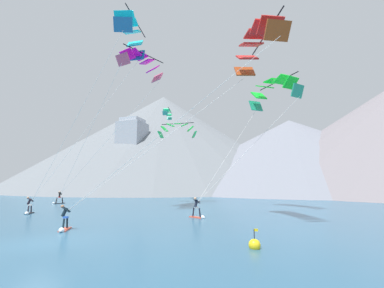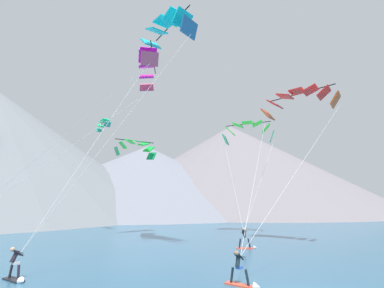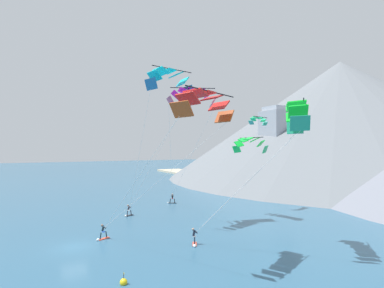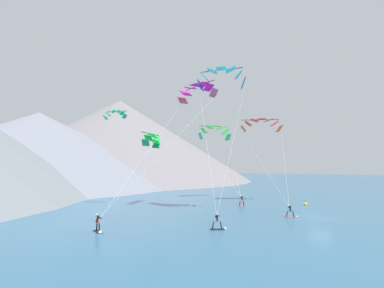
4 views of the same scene
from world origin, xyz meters
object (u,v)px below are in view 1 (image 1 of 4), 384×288
object	(u,v)px
race_marker_buoy	(255,245)
parafoil_kite_near_trail	(130,32)
kitesurfer_near_trail	(29,209)
parafoil_kite_distant_high_outer	(168,113)
kitesurfer_far_left	(64,223)
parafoil_kite_near_lead	(274,89)
parafoil_kite_distant_low_drift	(177,128)
kitesurfer_near_lead	(198,211)
kitesurfer_mid_center	(58,199)
parafoil_kite_far_left	(257,44)
parafoil_kite_mid_center	(140,63)

from	to	relation	value
race_marker_buoy	parafoil_kite_near_trail	bearing A→B (deg)	144.48
kitesurfer_near_trail	parafoil_kite_distant_high_outer	distance (m)	25.23
kitesurfer_near_trail	kitesurfer_far_left	xyz separation A→B (m)	(9.81, -5.73, -0.02)
kitesurfer_far_left	parafoil_kite_near_lead	distance (m)	24.21
parafoil_kite_distant_low_drift	parafoil_kite_near_lead	bearing A→B (deg)	-21.39
kitesurfer_near_lead	kitesurfer_far_left	world-z (taller)	kitesurfer_near_lead
kitesurfer_mid_center	parafoil_kite_near_trail	bearing A→B (deg)	-25.00
kitesurfer_near_lead	parafoil_kite_near_lead	world-z (taller)	parafoil_kite_near_lead
kitesurfer_near_lead	parafoil_kite_distant_low_drift	bearing A→B (deg)	118.29
parafoil_kite_distant_low_drift	kitesurfer_near_lead	bearing A→B (deg)	-61.71
kitesurfer_near_lead	kitesurfer_near_trail	bearing A→B (deg)	-171.62
parafoil_kite_far_left	parafoil_kite_distant_low_drift	xyz separation A→B (m)	(-12.45, 14.89, -3.14)
parafoil_kite_near_trail	parafoil_kite_distant_high_outer	bearing A→B (deg)	99.37
kitesurfer_mid_center	parafoil_kite_distant_low_drift	world-z (taller)	parafoil_kite_distant_low_drift
kitesurfer_far_left	race_marker_buoy	xyz separation A→B (m)	(11.89, -0.74, -0.31)
parafoil_kite_near_lead	parafoil_kite_distant_high_outer	world-z (taller)	parafoil_kite_distant_high_outer
kitesurfer_near_lead	parafoil_kite_near_trail	world-z (taller)	parafoil_kite_near_trail
kitesurfer_mid_center	parafoil_kite_distant_high_outer	distance (m)	21.23
parafoil_kite_far_left	race_marker_buoy	world-z (taller)	parafoil_kite_far_left
parafoil_kite_near_trail	parafoil_kite_distant_low_drift	bearing A→B (deg)	86.24
parafoil_kite_far_left	parafoil_kite_distant_low_drift	distance (m)	19.66
parafoil_kite_distant_low_drift	race_marker_buoy	bearing A→B (deg)	-60.49
parafoil_kite_mid_center	parafoil_kite_near_trail	bearing A→B (deg)	-79.79
kitesurfer_far_left	race_marker_buoy	world-z (taller)	kitesurfer_far_left
parafoil_kite_near_trail	parafoil_kite_far_left	size ratio (longest dim) A/B	1.31
kitesurfer_mid_center	race_marker_buoy	xyz separation A→B (m)	(28.04, -16.32, -0.42)
kitesurfer_near_lead	parafoil_kite_far_left	size ratio (longest dim) A/B	0.13
kitesurfer_far_left	parafoil_kite_far_left	size ratio (longest dim) A/B	0.12
parafoil_kite_near_lead	parafoil_kite_mid_center	bearing A→B (deg)	-167.27
parafoil_kite_distant_high_outer	race_marker_buoy	bearing A→B (deg)	-58.97
parafoil_kite_distant_high_outer	parafoil_kite_mid_center	bearing A→B (deg)	-80.85
kitesurfer_near_lead	parafoil_kite_distant_high_outer	world-z (taller)	parafoil_kite_distant_high_outer
parafoil_kite_mid_center	kitesurfer_far_left	bearing A→B (deg)	-81.34
parafoil_kite_distant_low_drift	race_marker_buoy	world-z (taller)	parafoil_kite_distant_low_drift
parafoil_kite_near_lead	kitesurfer_near_lead	bearing A→B (deg)	-131.89
kitesurfer_near_trail	race_marker_buoy	distance (m)	22.65
kitesurfer_near_lead	race_marker_buoy	size ratio (longest dim) A/B	1.77
parafoil_kite_near_lead	parafoil_kite_distant_high_outer	size ratio (longest dim) A/B	3.19
kitesurfer_far_left	parafoil_kite_near_lead	size ratio (longest dim) A/B	0.13
parafoil_kite_near_lead	parafoil_kite_distant_low_drift	bearing A→B (deg)	158.61
race_marker_buoy	parafoil_kite_far_left	bearing A→B (deg)	88.70
kitesurfer_far_left	parafoil_kite_far_left	distance (m)	19.07
kitesurfer_mid_center	race_marker_buoy	distance (m)	32.45
kitesurfer_near_lead	kitesurfer_near_trail	xyz separation A→B (m)	(-16.32, -2.40, -0.06)
parafoil_kite_mid_center	parafoil_kite_far_left	xyz separation A→B (m)	(13.91, -6.14, -3.23)
race_marker_buoy	kitesurfer_near_lead	bearing A→B (deg)	121.22
parafoil_kite_near_lead	parafoil_kite_far_left	size ratio (longest dim) A/B	0.91
kitesurfer_near_lead	parafoil_kite_near_trail	distance (m)	19.94
parafoil_kite_near_lead	parafoil_kite_mid_center	xyz separation A→B (m)	(-15.10, -3.41, 3.81)
kitesurfer_near_trail	parafoil_kite_mid_center	distance (m)	19.58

